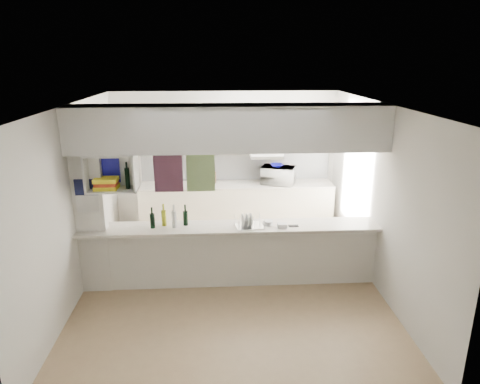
{
  "coord_description": "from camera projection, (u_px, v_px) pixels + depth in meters",
  "views": [
    {
      "loc": [
        -0.19,
        -5.59,
        3.18
      ],
      "look_at": [
        0.17,
        0.5,
        1.26
      ],
      "focal_mm": 32.0,
      "sensor_mm": 36.0,
      "label": 1
    }
  ],
  "objects": [
    {
      "name": "floor",
      "position": [
        231.0,
        284.0,
        6.28
      ],
      "size": [
        4.8,
        4.8,
        0.0
      ],
      "primitive_type": "plane",
      "color": "#A3845E",
      "rests_on": "ground"
    },
    {
      "name": "ceiling",
      "position": [
        229.0,
        105.0,
        5.5
      ],
      "size": [
        4.8,
        4.8,
        0.0
      ],
      "primitive_type": "plane",
      "color": "white",
      "rests_on": "wall_back"
    },
    {
      "name": "wall_back",
      "position": [
        225.0,
        160.0,
        8.18
      ],
      "size": [
        4.2,
        0.0,
        4.2
      ],
      "primitive_type": "plane",
      "rotation": [
        1.57,
        0.0,
        0.0
      ],
      "color": "silver",
      "rests_on": "floor"
    },
    {
      "name": "wall_left",
      "position": [
        75.0,
        203.0,
        5.78
      ],
      "size": [
        0.0,
        4.8,
        4.8
      ],
      "primitive_type": "plane",
      "rotation": [
        1.57,
        0.0,
        1.57
      ],
      "color": "silver",
      "rests_on": "floor"
    },
    {
      "name": "wall_right",
      "position": [
        379.0,
        197.0,
        6.01
      ],
      "size": [
        0.0,
        4.8,
        4.8
      ],
      "primitive_type": "plane",
      "rotation": [
        1.57,
        0.0,
        -1.57
      ],
      "color": "silver",
      "rests_on": "floor"
    },
    {
      "name": "servery_partition",
      "position": [
        217.0,
        175.0,
        5.78
      ],
      "size": [
        4.2,
        0.5,
        2.6
      ],
      "color": "silver",
      "rests_on": "floor"
    },
    {
      "name": "cubby_shelf",
      "position": [
        111.0,
        174.0,
        5.62
      ],
      "size": [
        0.65,
        0.35,
        0.5
      ],
      "color": "white",
      "rests_on": "bulkhead"
    },
    {
      "name": "kitchen_run",
      "position": [
        234.0,
        188.0,
        8.08
      ],
      "size": [
        3.6,
        0.63,
        2.24
      ],
      "color": "beige",
      "rests_on": "floor"
    },
    {
      "name": "microwave",
      "position": [
        278.0,
        175.0,
        7.97
      ],
      "size": [
        0.7,
        0.58,
        0.33
      ],
      "primitive_type": "imported",
      "rotation": [
        0.0,
        0.0,
        2.8
      ],
      "color": "white",
      "rests_on": "bench_top"
    },
    {
      "name": "bowl",
      "position": [
        277.0,
        165.0,
        7.89
      ],
      "size": [
        0.23,
        0.23,
        0.06
      ],
      "primitive_type": "imported",
      "color": "#0F0E9C",
      "rests_on": "microwave"
    },
    {
      "name": "dish_rack",
      "position": [
        249.0,
        221.0,
        5.96
      ],
      "size": [
        0.42,
        0.34,
        0.21
      ],
      "rotation": [
        0.0,
        0.0,
        0.15
      ],
      "color": "silver",
      "rests_on": "breakfast_bar"
    },
    {
      "name": "cup",
      "position": [
        246.0,
        222.0,
        5.98
      ],
      "size": [
        0.15,
        0.15,
        0.09
      ],
      "primitive_type": "imported",
      "rotation": [
        0.0,
        0.0,
        0.42
      ],
      "color": "white",
      "rests_on": "dish_rack"
    },
    {
      "name": "wine_bottles",
      "position": [
        169.0,
        218.0,
        5.95
      ],
      "size": [
        0.52,
        0.15,
        0.33
      ],
      "color": "black",
      "rests_on": "breakfast_bar"
    },
    {
      "name": "plastic_tubs",
      "position": [
        274.0,
        224.0,
        6.0
      ],
      "size": [
        0.49,
        0.21,
        0.07
      ],
      "color": "silver",
      "rests_on": "breakfast_bar"
    },
    {
      "name": "utensil_jar",
      "position": [
        211.0,
        180.0,
        8.02
      ],
      "size": [
        0.1,
        0.1,
        0.14
      ],
      "primitive_type": "cylinder",
      "color": "black",
      "rests_on": "bench_top"
    },
    {
      "name": "knife_block",
      "position": [
        213.0,
        178.0,
        8.04
      ],
      "size": [
        0.12,
        0.1,
        0.21
      ],
      "primitive_type": "cube",
      "rotation": [
        0.0,
        0.0,
        -0.22
      ],
      "color": "#52381C",
      "rests_on": "bench_top"
    }
  ]
}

